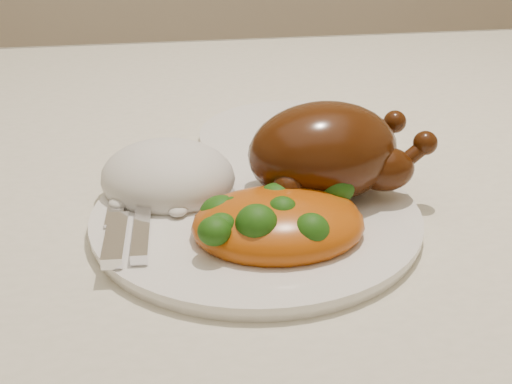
{
  "coord_description": "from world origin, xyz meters",
  "views": [
    {
      "loc": [
        -0.02,
        -0.67,
        1.07
      ],
      "look_at": [
        0.06,
        -0.13,
        0.8
      ],
      "focal_mm": 50.0,
      "sensor_mm": 36.0,
      "label": 1
    }
  ],
  "objects": [
    {
      "name": "rice_mound",
      "position": [
        -0.01,
        -0.07,
        0.79
      ],
      "size": [
        0.16,
        0.15,
        0.06
      ],
      "rotation": [
        0.0,
        0.0,
        -0.41
      ],
      "color": "white",
      "rests_on": "dinner_plate"
    },
    {
      "name": "roast_chicken",
      "position": [
        0.13,
        -0.1,
        0.82
      ],
      "size": [
        0.18,
        0.13,
        0.09
      ],
      "rotation": [
        0.0,
        0.0,
        0.18
      ],
      "color": "#421E07",
      "rests_on": "dinner_plate"
    },
    {
      "name": "cutlery",
      "position": [
        -0.05,
        -0.14,
        0.79
      ],
      "size": [
        0.04,
        0.19,
        0.01
      ],
      "rotation": [
        0.0,
        0.0,
        -0.05
      ],
      "color": "silver",
      "rests_on": "dinner_plate"
    },
    {
      "name": "dinner_plate",
      "position": [
        0.06,
        -0.13,
        0.77
      ],
      "size": [
        0.35,
        0.35,
        0.01
      ],
      "primitive_type": "cylinder",
      "rotation": [
        0.0,
        0.0,
        0.3
      ],
      "color": "white",
      "rests_on": "tablecloth"
    },
    {
      "name": "side_plate",
      "position": [
        0.13,
        0.06,
        0.77
      ],
      "size": [
        0.28,
        0.28,
        0.01
      ],
      "primitive_type": "cylinder",
      "rotation": [
        0.0,
        0.0,
        -0.42
      ],
      "color": "white",
      "rests_on": "tablecloth"
    },
    {
      "name": "mac_and_cheese",
      "position": [
        0.07,
        -0.17,
        0.79
      ],
      "size": [
        0.14,
        0.11,
        0.06
      ],
      "rotation": [
        0.0,
        0.0,
        -0.04
      ],
      "color": "#C3510C",
      "rests_on": "dinner_plate"
    },
    {
      "name": "dining_table",
      "position": [
        0.0,
        0.0,
        0.67
      ],
      "size": [
        1.6,
        0.9,
        0.76
      ],
      "color": "brown",
      "rests_on": "floor"
    },
    {
      "name": "tablecloth",
      "position": [
        0.0,
        0.0,
        0.74
      ],
      "size": [
        1.73,
        1.03,
        0.18
      ],
      "color": "silver",
      "rests_on": "dining_table"
    }
  ]
}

